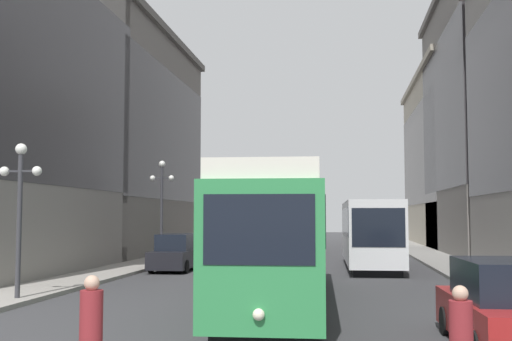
% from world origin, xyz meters
% --- Properties ---
extents(sidewalk_left, '(2.61, 120.00, 0.15)m').
position_xyz_m(sidewalk_left, '(-8.31, 40.00, 0.07)').
color(sidewalk_left, gray).
rests_on(sidewalk_left, ground).
extents(sidewalk_right, '(2.61, 120.00, 0.15)m').
position_xyz_m(sidewalk_right, '(8.31, 40.00, 0.07)').
color(sidewalk_right, gray).
rests_on(sidewalk_right, ground).
extents(streetcar, '(3.08, 14.95, 3.89)m').
position_xyz_m(streetcar, '(0.63, 12.00, 2.10)').
color(streetcar, black).
rests_on(streetcar, ground).
extents(transit_bus, '(2.84, 11.32, 3.45)m').
position_xyz_m(transit_bus, '(3.96, 25.93, 1.95)').
color(transit_bus, black).
rests_on(transit_bus, ground).
extents(parked_car_left_near, '(1.93, 4.49, 1.82)m').
position_xyz_m(parked_car_left_near, '(-5.71, 23.10, 0.84)').
color(parked_car_left_near, black).
rests_on(parked_car_left_near, ground).
extents(parked_car_left_mid, '(1.99, 4.48, 1.82)m').
position_xyz_m(parked_car_left_mid, '(-5.71, 32.90, 0.84)').
color(parked_car_left_mid, black).
rests_on(parked_car_left_mid, ground).
extents(parked_car_right_far, '(2.00, 4.95, 1.82)m').
position_xyz_m(parked_car_right_far, '(5.71, 5.82, 0.84)').
color(parked_car_right_far, black).
rests_on(parked_car_right_far, ground).
extents(pedestrian_crossing_near, '(0.38, 0.38, 1.72)m').
position_xyz_m(pedestrian_crossing_near, '(-1.68, 2.53, 0.80)').
color(pedestrian_crossing_near, maroon).
rests_on(pedestrian_crossing_near, ground).
extents(lamp_post_left_near, '(1.41, 0.36, 4.87)m').
position_xyz_m(lamp_post_left_near, '(-7.61, 11.10, 3.39)').
color(lamp_post_left_near, '#333338').
rests_on(lamp_post_left_near, sidewalk_left).
extents(lamp_post_left_far, '(1.41, 0.36, 5.71)m').
position_xyz_m(lamp_post_left_far, '(-7.61, 27.04, 3.88)').
color(lamp_post_left_far, '#333338').
rests_on(lamp_post_left_far, sidewalk_left).
extents(building_left_midblock, '(11.95, 20.13, 15.93)m').
position_xyz_m(building_left_midblock, '(-15.29, 36.00, 8.17)').
color(building_left_midblock, slate).
rests_on(building_left_midblock, ground).
extents(building_right_far, '(15.10, 24.02, 15.78)m').
position_xyz_m(building_right_far, '(16.87, 52.72, 8.09)').
color(building_right_far, '#B2A893').
rests_on(building_right_far, ground).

